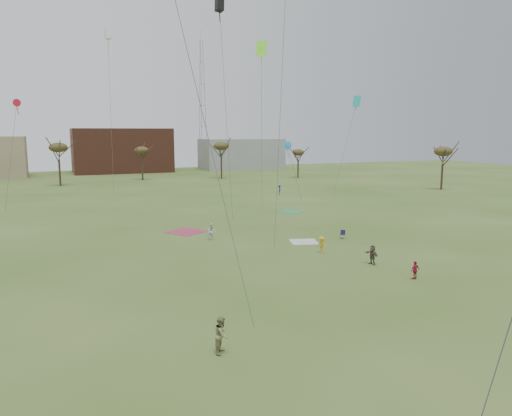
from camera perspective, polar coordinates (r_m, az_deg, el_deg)
name	(u,v)px	position (r m, az deg, el deg)	size (l,w,h in m)	color
ground	(343,340)	(27.82, 10.01, -14.86)	(260.00, 260.00, 0.00)	#37571B
spectator_fore_a	(415,270)	(39.52, 17.98, -6.88)	(0.83, 0.34, 1.41)	#AA1D3E
spectator_fore_b	(222,335)	(25.72, -3.99, -14.45)	(0.94, 0.73, 1.92)	#858354
spectator_fore_c	(372,255)	(42.84, 13.34, -5.29)	(1.55, 0.49, 1.67)	brown
flyer_mid_b	(321,245)	(45.97, 7.61, -4.23)	(1.01, 0.58, 1.57)	gold
spectator_mid_e	(212,232)	(51.23, -5.18, -2.74)	(0.84, 0.66, 1.73)	silver
flyer_far_c	(279,190)	(87.62, 2.72, 2.13)	(1.14, 0.65, 1.76)	navy
blanket_cream	(304,242)	(50.43, 5.58, -3.93)	(2.70, 2.70, 0.03)	silver
blanket_plum	(186,232)	(55.74, -8.10, -2.75)	(3.69, 3.69, 0.03)	#A43252
blanket_olive	(291,211)	(69.34, 4.04, -0.40)	(3.21, 3.21, 0.03)	#369559
camp_chair_right	(343,236)	(52.55, 10.01, -3.22)	(0.74, 0.74, 0.87)	#19163C
kites_aloft	(185,45)	(58.85, -8.28, 18.16)	(53.02, 76.14, 26.97)	silver
tree_line	(110,152)	(101.10, -16.63, 6.20)	(117.44, 49.32, 8.91)	#3A2B1E
building_brick	(122,150)	(142.64, -15.32, 6.48)	(26.00, 16.00, 12.00)	brown
building_grey	(241,154)	(149.55, -1.71, 6.31)	(24.00, 12.00, 9.00)	gray
radio_tower	(202,105)	(152.98, -6.28, 11.83)	(1.51, 1.72, 41.00)	#9EA3A8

